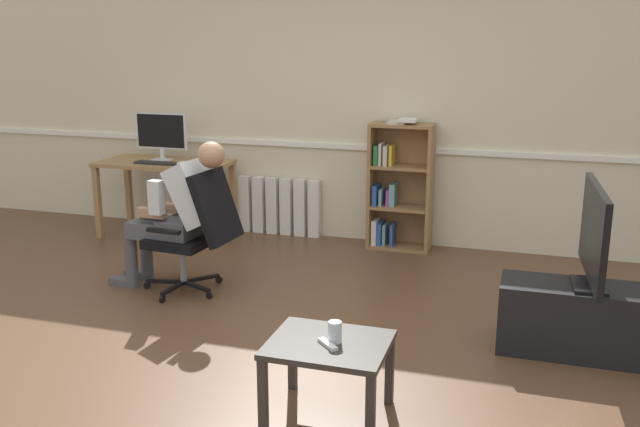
{
  "coord_description": "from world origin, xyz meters",
  "views": [
    {
      "loc": [
        1.63,
        -3.9,
        1.98
      ],
      "look_at": [
        0.15,
        0.85,
        0.7
      ],
      "focal_mm": 39.36,
      "sensor_mm": 36.0,
      "label": 1
    }
  ],
  "objects": [
    {
      "name": "ground_plane",
      "position": [
        0.0,
        0.0,
        0.0
      ],
      "size": [
        18.0,
        18.0,
        0.0
      ],
      "primitive_type": "plane",
      "color": "brown"
    },
    {
      "name": "back_wall",
      "position": [
        0.0,
        2.65,
        1.35
      ],
      "size": [
        12.0,
        0.13,
        2.7
      ],
      "color": "beige",
      "rests_on": "ground_plane"
    },
    {
      "name": "computer_desk",
      "position": [
        -1.87,
        2.15,
        0.65
      ],
      "size": [
        1.29,
        0.64,
        0.76
      ],
      "color": "#9E7547",
      "rests_on": "ground_plane"
    },
    {
      "name": "imac_monitor",
      "position": [
        -1.92,
        2.23,
        1.03
      ],
      "size": [
        0.55,
        0.14,
        0.47
      ],
      "color": "silver",
      "rests_on": "computer_desk"
    },
    {
      "name": "keyboard",
      "position": [
        -1.87,
        2.01,
        0.77
      ],
      "size": [
        0.43,
        0.12,
        0.02
      ],
      "primitive_type": "cube",
      "color": "black",
      "rests_on": "computer_desk"
    },
    {
      "name": "computer_mouse",
      "position": [
        -1.6,
        2.03,
        0.77
      ],
      "size": [
        0.06,
        0.1,
        0.03
      ],
      "primitive_type": "cube",
      "color": "white",
      "rests_on": "computer_desk"
    },
    {
      "name": "bookshelf",
      "position": [
        0.41,
        2.44,
        0.58
      ],
      "size": [
        0.59,
        0.29,
        1.23
      ],
      "color": "olive",
      "rests_on": "ground_plane"
    },
    {
      "name": "radiator",
      "position": [
        -0.81,
        2.54,
        0.29
      ],
      "size": [
        0.86,
        0.08,
        0.58
      ],
      "color": "white",
      "rests_on": "ground_plane"
    },
    {
      "name": "office_chair",
      "position": [
        -0.82,
        0.78,
        0.53
      ],
      "size": [
        0.78,
        0.62,
        0.99
      ],
      "rotation": [
        0.0,
        0.0,
        -1.66
      ],
      "color": "black",
      "rests_on": "ground_plane"
    },
    {
      "name": "person_seated",
      "position": [
        -0.99,
        0.8,
        0.65
      ],
      "size": [
        1.03,
        0.41,
        1.21
      ],
      "rotation": [
        0.0,
        0.0,
        -1.66
      ],
      "color": "#4C4C51",
      "rests_on": "ground_plane"
    },
    {
      "name": "tv_stand",
      "position": [
        2.0,
        0.52,
        0.23
      ],
      "size": [
        1.05,
        0.39,
        0.45
      ],
      "color": "black",
      "rests_on": "ground_plane"
    },
    {
      "name": "tv_screen",
      "position": [
        2.0,
        0.52,
        0.79
      ],
      "size": [
        0.22,
        0.93,
        0.64
      ],
      "rotation": [
        0.0,
        0.0,
        1.63
      ],
      "color": "black",
      "rests_on": "tv_stand"
    },
    {
      "name": "coffee_table",
      "position": [
        0.67,
        -0.68,
        0.36
      ],
      "size": [
        0.62,
        0.51,
        0.43
      ],
      "color": "#332D28",
      "rests_on": "ground_plane"
    },
    {
      "name": "drinking_glass",
      "position": [
        0.7,
        -0.67,
        0.48
      ],
      "size": [
        0.07,
        0.07,
        0.11
      ],
      "primitive_type": "cylinder",
      "color": "silver",
      "rests_on": "coffee_table"
    },
    {
      "name": "spare_remote",
      "position": [
        0.68,
        -0.72,
        0.44
      ],
      "size": [
        0.13,
        0.13,
        0.02
      ],
      "primitive_type": "cube",
      "rotation": [
        0.0,
        0.0,
        0.81
      ],
      "color": "white",
      "rests_on": "coffee_table"
    }
  ]
}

